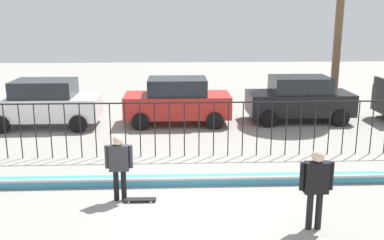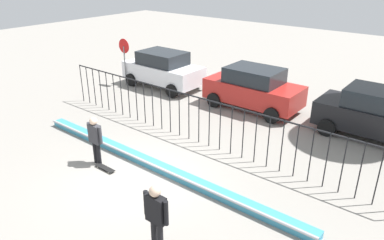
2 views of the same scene
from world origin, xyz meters
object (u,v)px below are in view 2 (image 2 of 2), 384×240
(parked_car_red, at_px, (253,88))
(stop_sign, at_px, (124,56))
(camera_operator, at_px, (156,213))
(parked_car_black, at_px, (377,114))
(skateboarder, at_px, (95,136))
(skateboard, at_px, (105,168))
(parked_car_white, at_px, (163,69))

(parked_car_red, relative_size, stop_sign, 1.72)
(camera_operator, height_order, parked_car_black, parked_car_black)
(parked_car_black, bearing_deg, skateboarder, -131.61)
(skateboarder, distance_m, parked_car_black, 10.22)
(skateboard, relative_size, parked_car_red, 0.19)
(parked_car_red, bearing_deg, skateboarder, -105.16)
(skateboarder, xyz_separation_m, parked_car_white, (-3.80, 7.31, -0.03))
(parked_car_red, distance_m, stop_sign, 7.22)
(camera_operator, relative_size, parked_car_red, 0.41)
(camera_operator, xyz_separation_m, parked_car_black, (2.32, 9.43, -0.09))
(parked_car_white, xyz_separation_m, stop_sign, (-1.80, -1.01, 0.64))
(skateboarder, relative_size, parked_car_white, 0.39)
(skateboarder, height_order, skateboard, skateboarder)
(parked_car_red, bearing_deg, camera_operator, -77.04)
(parked_car_white, bearing_deg, skateboard, -62.70)
(skateboard, height_order, camera_operator, camera_operator)
(parked_car_white, bearing_deg, camera_operator, -50.60)
(camera_operator, distance_m, stop_sign, 12.70)
(skateboarder, relative_size, parked_car_black, 0.39)
(skateboard, xyz_separation_m, parked_car_black, (6.13, 7.90, 0.91))
(skateboard, height_order, parked_car_black, parked_car_black)
(skateboard, bearing_deg, camera_operator, -32.63)
(camera_operator, xyz_separation_m, stop_sign, (-9.90, 7.94, 0.55))
(parked_car_red, xyz_separation_m, stop_sign, (-7.08, -1.26, 0.64))
(stop_sign, bearing_deg, parked_car_black, 6.95)
(camera_operator, bearing_deg, stop_sign, -16.33)
(skateboard, distance_m, parked_car_black, 10.04)
(parked_car_black, distance_m, stop_sign, 12.32)
(parked_car_black, bearing_deg, parked_car_white, -178.65)
(parked_car_red, xyz_separation_m, parked_car_black, (5.13, 0.23, 0.00))
(parked_car_red, bearing_deg, skateboard, -101.46)
(parked_car_white, relative_size, parked_car_black, 1.00)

